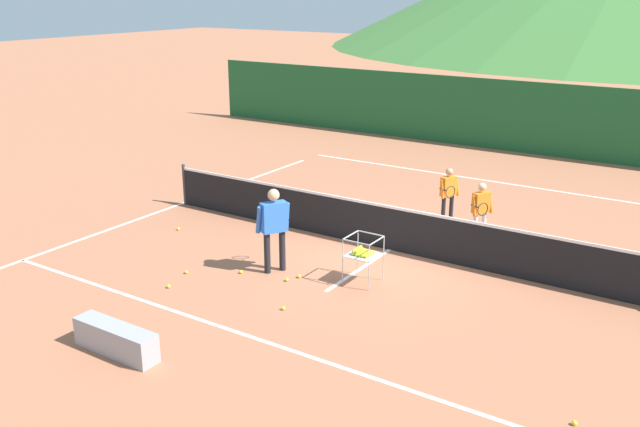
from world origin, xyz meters
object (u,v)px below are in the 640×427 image
at_px(student_0, 449,190).
at_px(tennis_ball_3, 186,272).
at_px(tennis_ball_7, 169,286).
at_px(tennis_ball_4, 241,272).
at_px(tennis_ball_0, 283,308).
at_px(ball_cart, 362,253).
at_px(tennis_ball_2, 287,280).
at_px(instructor, 274,222).
at_px(student_1, 481,207).
at_px(tennis_ball_5, 178,229).
at_px(tennis_ball_6, 575,423).
at_px(courtside_bench, 116,339).
at_px(tennis_net, 391,227).
at_px(tennis_ball_1, 299,276).

relative_size(student_0, tennis_ball_3, 19.24).
bearing_deg(tennis_ball_7, tennis_ball_4, 61.47).
xyz_separation_m(tennis_ball_0, tennis_ball_3, (-2.51, 0.25, 0.00)).
bearing_deg(ball_cart, tennis_ball_7, -142.37).
xyz_separation_m(tennis_ball_0, tennis_ball_2, (-0.66, 1.02, 0.00)).
distance_m(instructor, student_1, 4.67).
xyz_separation_m(tennis_ball_2, tennis_ball_7, (-1.65, -1.44, 0.00)).
distance_m(tennis_ball_4, tennis_ball_5, 3.02).
bearing_deg(tennis_ball_0, tennis_ball_2, 122.98).
relative_size(tennis_ball_2, tennis_ball_6, 1.00).
xyz_separation_m(tennis_ball_3, tennis_ball_6, (7.54, -0.89, 0.00)).
distance_m(instructor, student_0, 4.89).
xyz_separation_m(instructor, tennis_ball_7, (-1.17, -1.73, -0.97)).
distance_m(tennis_ball_2, courtside_bench, 3.65).
relative_size(tennis_ball_4, tennis_ball_5, 1.00).
bearing_deg(tennis_net, tennis_ball_6, -40.96).
relative_size(tennis_ball_3, courtside_bench, 0.05).
bearing_deg(ball_cart, tennis_ball_1, -155.74).
bearing_deg(student_1, courtside_bench, -110.44).
bearing_deg(tennis_ball_4, tennis_ball_3, -146.12).
relative_size(student_0, tennis_ball_0, 19.24).
bearing_deg(student_0, tennis_ball_6, -55.23).
distance_m(instructor, courtside_bench, 3.95).
distance_m(instructor, tennis_ball_0, 1.99).
bearing_deg(tennis_ball_6, tennis_ball_1, 161.05).
xyz_separation_m(tennis_ball_0, courtside_bench, (-1.26, -2.57, 0.20)).
bearing_deg(tennis_ball_5, tennis_ball_4, -22.61).
height_order(tennis_net, tennis_ball_1, tennis_net).
bearing_deg(courtside_bench, tennis_ball_1, 79.69).
xyz_separation_m(tennis_ball_5, tennis_ball_7, (2.11, -2.43, 0.00)).
height_order(student_0, tennis_ball_1, student_0).
height_order(instructor, courtside_bench, instructor).
distance_m(tennis_ball_1, tennis_ball_6, 5.92).
distance_m(tennis_ball_1, tennis_ball_2, 0.28).
distance_m(instructor, tennis_ball_7, 2.30).
height_order(tennis_ball_2, tennis_ball_4, same).
relative_size(tennis_ball_0, tennis_ball_2, 1.00).
bearing_deg(tennis_ball_2, tennis_ball_3, -157.31).
height_order(tennis_ball_1, tennis_ball_4, same).
bearing_deg(tennis_ball_1, tennis_ball_0, -66.46).
bearing_deg(tennis_ball_4, instructor, 43.71).
height_order(student_0, tennis_ball_5, student_0).
relative_size(tennis_ball_3, tennis_ball_5, 1.00).
height_order(tennis_ball_2, tennis_ball_7, same).
bearing_deg(tennis_ball_2, courtside_bench, -99.44).
bearing_deg(student_0, tennis_ball_7, -113.92).
relative_size(instructor, courtside_bench, 1.12).
bearing_deg(student_0, tennis_ball_1, -102.81).
height_order(tennis_net, tennis_ball_7, tennis_net).
xyz_separation_m(tennis_ball_4, tennis_ball_5, (-2.79, 1.16, 0.00)).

